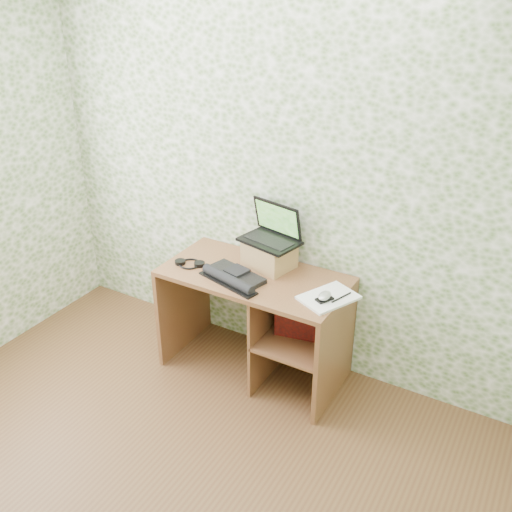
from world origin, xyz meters
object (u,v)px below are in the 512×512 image
Objects in this scene: notepad at (328,298)px; desk at (267,311)px; keyboard at (233,277)px; riser at (269,254)px; laptop at (273,232)px.

desk is at bearing -162.57° from notepad.
notepad is at bearing 22.97° from keyboard.
riser is 0.88× the size of notepad.
laptop is 0.39m from keyboard.
desk is 0.53m from laptop.
laptop is 0.90× the size of keyboard.
notepad is (0.45, -0.06, 0.28)m from desk.
desk is at bearing -60.59° from laptop.
laptop is (-0.05, 0.16, 0.50)m from desk.
riser is at bearing 81.78° from keyboard.
riser reaches higher than notepad.
desk is 3.63× the size of notepad.
keyboard is at bearing -97.95° from laptop.
desk is at bearing 58.16° from keyboard.
notepad is at bearing -11.41° from laptop.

